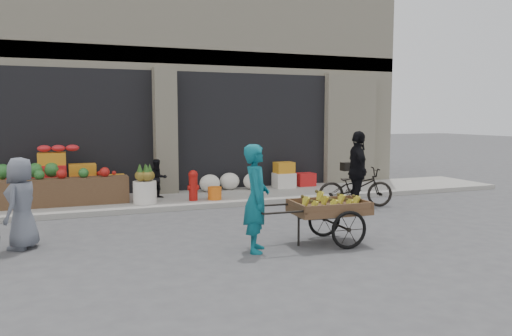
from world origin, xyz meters
name	(u,v)px	position (x,y,z in m)	size (l,w,h in m)	color
ground	(226,243)	(0.00, 0.00, 0.00)	(80.00, 80.00, 0.00)	#424244
sidewalk	(174,200)	(0.00, 4.10, 0.06)	(18.00, 2.20, 0.12)	gray
building	(145,73)	(0.00, 8.03, 3.37)	(14.00, 6.45, 7.00)	beige
fruit_display	(62,178)	(-2.48, 4.38, 0.67)	(3.10, 1.12, 1.24)	red
pineapple_bin	(145,192)	(-0.75, 3.60, 0.37)	(0.52, 0.52, 0.50)	silver
fire_hydrant	(193,184)	(0.35, 3.55, 0.50)	(0.22, 0.22, 0.71)	#A5140F
orange_bucket	(215,193)	(0.85, 3.50, 0.27)	(0.32, 0.32, 0.30)	orange
right_bay_goods	(265,178)	(2.61, 4.70, 0.41)	(3.35, 0.60, 0.70)	silver
seated_person	(158,179)	(-0.35, 4.20, 0.58)	(0.45, 0.35, 0.93)	black
banana_cart	(326,206)	(1.53, -0.60, 0.62)	(2.09, 0.94, 0.86)	brown
vendor_woman	(256,198)	(0.29, -0.63, 0.83)	(0.60, 0.40, 1.65)	#0D5C6A
vendor_grey	(22,203)	(-3.06, 0.84, 0.72)	(0.70, 0.46, 1.44)	slate
bicycle	(355,187)	(3.77, 2.06, 0.45)	(0.60, 1.72, 0.90)	black
cyclist	(358,171)	(3.57, 1.66, 0.87)	(1.03, 0.43, 1.75)	black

